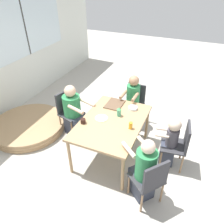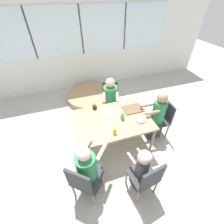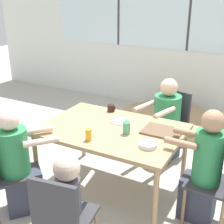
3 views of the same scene
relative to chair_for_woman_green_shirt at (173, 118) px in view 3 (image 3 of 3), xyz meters
name	(u,v)px [view 3 (image 3 of 3)]	position (x,y,z in m)	size (l,w,h in m)	color
ground_plane	(112,187)	(-0.31, -1.08, -0.51)	(16.00, 16.00, 0.00)	#B2ADA3
wall_back_with_windows	(189,30)	(-0.31, 1.64, 0.92)	(8.40, 0.08, 2.80)	silver
dining_table	(112,133)	(-0.31, -1.08, 0.16)	(1.43, 1.00, 0.73)	tan
chair_for_woman_green_shirt	(173,118)	(0.00, 0.00, 0.00)	(0.50, 0.50, 0.85)	#333338
chair_for_man_blue_shirt	(0,169)	(-1.04, -1.95, 0.00)	(0.56, 0.56, 0.85)	#333338
chair_for_man_teal_shirt	(221,178)	(0.81, -1.13, 0.00)	(0.42, 0.42, 0.85)	#333338
chair_for_toddler	(61,215)	(-0.15, -2.20, 0.00)	(0.45, 0.45, 0.85)	#333338
person_woman_green_shirt	(165,124)	(-0.05, -0.16, -0.04)	(0.49, 0.67, 1.06)	#333847
person_man_blue_shirt	(19,167)	(-0.93, -1.82, -0.02)	(0.56, 0.59, 1.07)	#333847
person_man_teal_shirt	(203,171)	(0.65, -1.12, 0.02)	(0.51, 0.31, 1.13)	#333847
person_toddler	(70,206)	(-0.17, -2.05, -0.03)	(0.25, 0.39, 0.95)	#333847
food_tray_dark	(162,131)	(0.18, -0.93, 0.23)	(0.39, 0.29, 0.02)	brown
coffee_mug	(111,108)	(-0.55, -0.67, 0.26)	(0.09, 0.08, 0.08)	black
sippy_cup	(127,126)	(-0.13, -1.13, 0.31)	(0.08, 0.08, 0.16)	#4CA57F
juice_glass	(88,135)	(-0.38, -1.43, 0.28)	(0.06, 0.06, 0.12)	gold
bowl_white_shallow	(148,145)	(0.17, -1.29, 0.24)	(0.17, 0.17, 0.04)	silver
plate_tortillas	(120,121)	(-0.32, -0.89, 0.23)	(0.22, 0.22, 0.01)	beige
folded_table_stack	(165,121)	(-0.35, 0.79, -0.42)	(1.46, 1.46, 0.18)	tan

